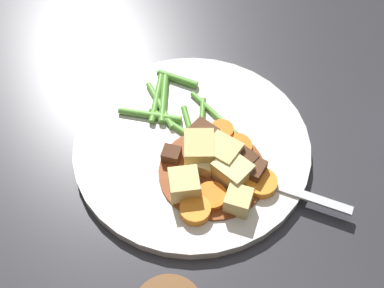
{
  "coord_description": "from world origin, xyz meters",
  "views": [
    {
      "loc": [
        0.33,
        -0.13,
        0.52
      ],
      "look_at": [
        0.0,
        0.0,
        0.01
      ],
      "focal_mm": 51.34,
      "sensor_mm": 36.0,
      "label": 1
    }
  ],
  "objects_px": {
    "carrot_slice_1": "(237,147)",
    "potato_chunk_1": "(238,201)",
    "potato_chunk_2": "(200,165)",
    "meat_chunk_0": "(253,171)",
    "carrot_slice_2": "(261,183)",
    "potato_chunk_5": "(223,154)",
    "dinner_plate": "(192,147)",
    "meat_chunk_1": "(171,155)",
    "potato_chunk_3": "(199,150)",
    "carrot_slice_3": "(222,132)",
    "potato_chunk_4": "(184,185)",
    "meat_chunk_3": "(202,132)",
    "meat_chunk_2": "(242,162)",
    "carrot_slice_0": "(195,210)",
    "potato_chunk_0": "(232,172)",
    "fork": "(267,183)",
    "carrot_slice_4": "(211,197)"
  },
  "relations": [
    {
      "from": "carrot_slice_1",
      "to": "potato_chunk_1",
      "type": "relative_size",
      "value": 1.28
    },
    {
      "from": "potato_chunk_2",
      "to": "meat_chunk_0",
      "type": "xyz_separation_m",
      "value": [
        0.03,
        0.05,
        0.0
      ]
    },
    {
      "from": "carrot_slice_2",
      "to": "potato_chunk_5",
      "type": "distance_m",
      "value": 0.05
    },
    {
      "from": "dinner_plate",
      "to": "meat_chunk_1",
      "type": "bearing_deg",
      "value": -69.85
    },
    {
      "from": "potato_chunk_1",
      "to": "carrot_slice_2",
      "type": "bearing_deg",
      "value": 112.57
    },
    {
      "from": "potato_chunk_1",
      "to": "carrot_slice_1",
      "type": "bearing_deg",
      "value": 156.04
    },
    {
      "from": "carrot_slice_2",
      "to": "potato_chunk_3",
      "type": "height_order",
      "value": "potato_chunk_3"
    },
    {
      "from": "carrot_slice_3",
      "to": "potato_chunk_1",
      "type": "height_order",
      "value": "potato_chunk_1"
    },
    {
      "from": "potato_chunk_4",
      "to": "meat_chunk_3",
      "type": "xyz_separation_m",
      "value": [
        -0.06,
        0.04,
        -0.0
      ]
    },
    {
      "from": "potato_chunk_1",
      "to": "potato_chunk_5",
      "type": "xyz_separation_m",
      "value": [
        -0.06,
        0.01,
        0.0
      ]
    },
    {
      "from": "meat_chunk_0",
      "to": "meat_chunk_1",
      "type": "xyz_separation_m",
      "value": [
        -0.05,
        -0.07,
        -0.0
      ]
    },
    {
      "from": "potato_chunk_5",
      "to": "meat_chunk_1",
      "type": "height_order",
      "value": "potato_chunk_5"
    },
    {
      "from": "meat_chunk_0",
      "to": "meat_chunk_1",
      "type": "distance_m",
      "value": 0.09
    },
    {
      "from": "potato_chunk_1",
      "to": "potato_chunk_5",
      "type": "bearing_deg",
      "value": 172.8
    },
    {
      "from": "meat_chunk_2",
      "to": "carrot_slice_1",
      "type": "bearing_deg",
      "value": 165.81
    },
    {
      "from": "carrot_slice_0",
      "to": "potato_chunk_5",
      "type": "height_order",
      "value": "potato_chunk_5"
    },
    {
      "from": "potato_chunk_1",
      "to": "meat_chunk_1",
      "type": "bearing_deg",
      "value": -152.05
    },
    {
      "from": "carrot_slice_3",
      "to": "meat_chunk_2",
      "type": "height_order",
      "value": "meat_chunk_2"
    },
    {
      "from": "potato_chunk_0",
      "to": "meat_chunk_3",
      "type": "relative_size",
      "value": 1.3
    },
    {
      "from": "potato_chunk_1",
      "to": "potato_chunk_4",
      "type": "relative_size",
      "value": 0.84
    },
    {
      "from": "carrot_slice_1",
      "to": "carrot_slice_3",
      "type": "distance_m",
      "value": 0.03
    },
    {
      "from": "potato_chunk_2",
      "to": "meat_chunk_2",
      "type": "height_order",
      "value": "meat_chunk_2"
    },
    {
      "from": "dinner_plate",
      "to": "potato_chunk_0",
      "type": "distance_m",
      "value": 0.07
    },
    {
      "from": "fork",
      "to": "carrot_slice_2",
      "type": "bearing_deg",
      "value": -92.55
    },
    {
      "from": "carrot_slice_0",
      "to": "potato_chunk_0",
      "type": "height_order",
      "value": "potato_chunk_0"
    },
    {
      "from": "carrot_slice_1",
      "to": "potato_chunk_0",
      "type": "distance_m",
      "value": 0.04
    },
    {
      "from": "carrot_slice_0",
      "to": "carrot_slice_1",
      "type": "distance_m",
      "value": 0.09
    },
    {
      "from": "potato_chunk_1",
      "to": "fork",
      "type": "xyz_separation_m",
      "value": [
        -0.01,
        0.04,
        -0.01
      ]
    },
    {
      "from": "carrot_slice_0",
      "to": "carrot_slice_2",
      "type": "xyz_separation_m",
      "value": [
        -0.0,
        0.08,
        -0.0
      ]
    },
    {
      "from": "potato_chunk_2",
      "to": "potato_chunk_5",
      "type": "xyz_separation_m",
      "value": [
        0.0,
        0.03,
        0.01
      ]
    },
    {
      "from": "dinner_plate",
      "to": "meat_chunk_2",
      "type": "distance_m",
      "value": 0.07
    },
    {
      "from": "dinner_plate",
      "to": "potato_chunk_3",
      "type": "bearing_deg",
      "value": 1.08
    },
    {
      "from": "carrot_slice_0",
      "to": "carrot_slice_4",
      "type": "relative_size",
      "value": 1.01
    },
    {
      "from": "potato_chunk_4",
      "to": "meat_chunk_2",
      "type": "distance_m",
      "value": 0.07
    },
    {
      "from": "dinner_plate",
      "to": "meat_chunk_2",
      "type": "height_order",
      "value": "meat_chunk_2"
    },
    {
      "from": "potato_chunk_2",
      "to": "meat_chunk_3",
      "type": "relative_size",
      "value": 0.87
    },
    {
      "from": "carrot_slice_0",
      "to": "carrot_slice_2",
      "type": "height_order",
      "value": "same"
    },
    {
      "from": "carrot_slice_4",
      "to": "meat_chunk_2",
      "type": "relative_size",
      "value": 1.2
    },
    {
      "from": "meat_chunk_3",
      "to": "potato_chunk_0",
      "type": "bearing_deg",
      "value": 8.4
    },
    {
      "from": "carrot_slice_4",
      "to": "potato_chunk_4",
      "type": "bearing_deg",
      "value": -129.72
    },
    {
      "from": "meat_chunk_2",
      "to": "meat_chunk_3",
      "type": "xyz_separation_m",
      "value": [
        -0.05,
        -0.02,
        -0.0
      ]
    },
    {
      "from": "dinner_plate",
      "to": "carrot_slice_3",
      "type": "distance_m",
      "value": 0.04
    },
    {
      "from": "potato_chunk_1",
      "to": "potato_chunk_3",
      "type": "height_order",
      "value": "potato_chunk_3"
    },
    {
      "from": "carrot_slice_4",
      "to": "potato_chunk_4",
      "type": "relative_size",
      "value": 1.04
    },
    {
      "from": "potato_chunk_3",
      "to": "meat_chunk_0",
      "type": "bearing_deg",
      "value": 46.08
    },
    {
      "from": "potato_chunk_2",
      "to": "meat_chunk_1",
      "type": "distance_m",
      "value": 0.03
    },
    {
      "from": "meat_chunk_1",
      "to": "potato_chunk_5",
      "type": "bearing_deg",
      "value": 64.3
    },
    {
      "from": "potato_chunk_2",
      "to": "meat_chunk_1",
      "type": "bearing_deg",
      "value": -135.37
    },
    {
      "from": "carrot_slice_0",
      "to": "carrot_slice_2",
      "type": "distance_m",
      "value": 0.08
    },
    {
      "from": "potato_chunk_0",
      "to": "carrot_slice_3",
      "type": "bearing_deg",
      "value": 166.71
    }
  ]
}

